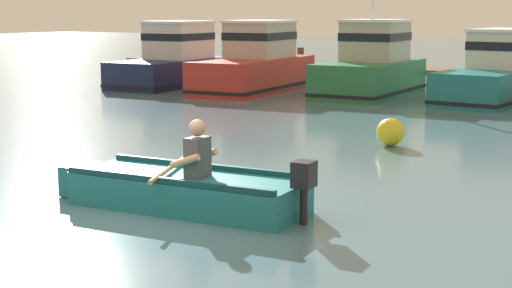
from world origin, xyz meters
The scene contains 8 objects.
ground_plane centered at (0.00, 0.00, 0.00)m, with size 120.00×120.00×0.00m, color slate.
wooden_dock centered at (-7.45, 17.97, 0.56)m, with size 14.21×1.64×1.21m.
rowboat_with_person centered at (0.28, 0.92, 0.25)m, with size 3.72×1.88×1.19m.
moored_boat_navy centered at (-9.96, 14.32, 0.80)m, with size 2.28×5.02×2.18m.
moored_boat_red centered at (-6.69, 14.23, 0.83)m, with size 2.43×5.37×2.22m.
moored_boat_green centered at (-3.02, 14.87, 0.85)m, with size 2.20×4.52×4.55m.
moored_boat_teal centered at (0.61, 15.66, 0.75)m, with size 2.38×5.83×2.02m.
mooring_buoy centered at (0.81, 6.81, 0.27)m, with size 0.53×0.53×0.53m, color yellow.
Camera 1 is at (6.32, -7.23, 2.58)m, focal length 55.55 mm.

